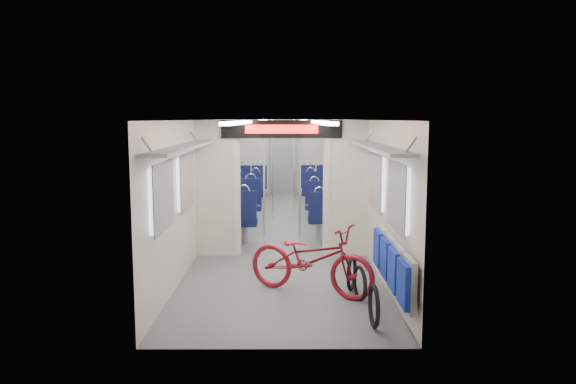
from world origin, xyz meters
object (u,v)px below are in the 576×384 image
Objects in this scene: seat_bay_far_left at (249,185)px; seat_bay_far_right at (318,184)px; stanchion_near_right at (300,184)px; bike_hoop_c at (352,275)px; flip_bench at (392,264)px; bike_hoop_a at (374,308)px; stanchion_far_left at (272,170)px; seat_bay_near_right at (328,207)px; stanchion_near_left at (264,185)px; seat_bay_near_left at (236,207)px; bike_hoop_b at (360,285)px; stanchion_far_right at (294,169)px; bicycle at (311,259)px.

seat_bay_far_left reaches higher than seat_bay_far_right.
bike_hoop_c is at bearing -76.63° from stanchion_near_right.
flip_bench is 8.61m from seat_bay_far_right.
bike_hoop_a is at bearing -77.60° from seat_bay_far_left.
bike_hoop_a is 7.11m from stanchion_far_left.
seat_bay_near_right is 0.94× the size of seat_bay_far_right.
stanchion_near_left reaches higher than flip_bench.
seat_bay_near_left is 1.54m from stanchion_near_left.
stanchion_far_right is at bearing 96.94° from bike_hoop_b.
seat_bay_near_right is 3.84m from seat_bay_far_right.
bike_hoop_b is at bearing 131.29° from flip_bench.
seat_bay_far_right reaches higher than bike_hoop_c.
bike_hoop_a is 0.23× the size of seat_bay_near_left.
seat_bay_far_left is 0.91× the size of stanchion_far_right.
bike_hoop_a is 0.26× the size of seat_bay_near_right.
seat_bay_near_left reaches higher than bike_hoop_a.
stanchion_near_left is (-1.25, -5.31, 0.61)m from seat_bay_far_right.
stanchion_near_right and stanchion_far_left have the same top height.
stanchion_near_left is (-1.25, -1.46, 0.62)m from seat_bay_near_right.
flip_bench is 5.11m from seat_bay_near_left.
seat_bay_near_right is at bearing 91.25° from bike_hoop_a.
flip_bench is 3.74m from stanchion_near_left.
stanchion_far_right reaches higher than seat_bay_far_right.
bike_hoop_b is 8.31m from seat_bay_far_left.
flip_bench is 0.75m from bike_hoop_a.
bicycle is at bearing 155.53° from bike_hoop_b.
stanchion_far_right is at bearing -57.17° from seat_bay_far_left.
stanchion_far_left is (-0.57, 2.85, 0.00)m from stanchion_near_right.
stanchion_far_left reaches higher than bike_hoop_b.
seat_bay_near_right is at bearing 63.88° from stanchion_near_right.
stanchion_near_right reaches higher than bike_hoop_a.
stanchion_far_right is (-1.09, 6.60, 0.57)m from flip_bench.
flip_bench is 1.10× the size of seat_bay_near_right.
seat_bay_near_right is 2.02m from stanchion_near_left.
seat_bay_far_left is at bearing 116.82° from seat_bay_near_right.
flip_bench is 4.45× the size of bike_hoop_c.
stanchion_near_left reaches higher than seat_bay_far_right.
bike_hoop_b is 3.34m from stanchion_near_left.
stanchion_far_left is at bearing 34.49° from bicycle.
bike_hoop_c is 5.76m from stanchion_far_left.
seat_bay_far_left is at bearing 104.21° from stanchion_near_right.
stanchion_near_right is at bearing 29.64° from bicycle.
stanchion_near_right is at bearing -96.88° from seat_bay_far_right.
flip_bench is at bearing -63.73° from bike_hoop_c.
stanchion_far_left is at bearing -153.47° from stanchion_far_right.
stanchion_near_right reaches higher than seat_bay_near_left.
seat_bay_far_left is at bearing 102.40° from bike_hoop_a.
stanchion_near_left reaches higher than bicycle.
stanchion_far_right is (1.20, 2.03, 0.59)m from seat_bay_near_left.
stanchion_near_right and stanchion_far_right have the same top height.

